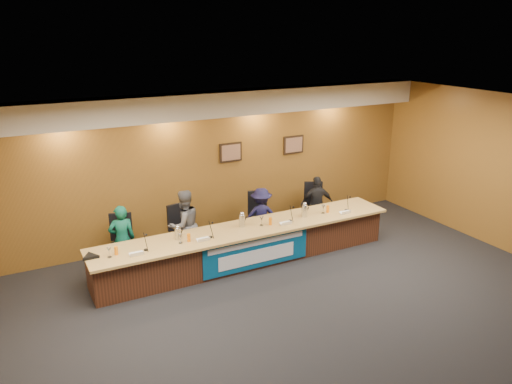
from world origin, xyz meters
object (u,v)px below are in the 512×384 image
(banner, at_px, (257,252))
(panelist_d, at_px, (317,204))
(dais_body, at_px, (247,246))
(office_chair_c, at_px, (259,220))
(office_chair_d, at_px, (314,209))
(carafe_right, at_px, (304,211))
(carafe_left, at_px, (178,234))
(office_chair_a, at_px, (122,246))
(office_chair_b, at_px, (183,235))
(panelist_c, at_px, (261,216))
(speakerphone, at_px, (90,256))
(panelist_a, at_px, (122,239))
(carafe_mid, at_px, (242,221))
(panelist_b, at_px, (184,225))

(banner, bearing_deg, panelist_d, 27.99)
(dais_body, xyz_separation_m, office_chair_c, (0.70, 0.81, 0.13))
(panelist_d, xyz_separation_m, office_chair_d, (0.00, 0.10, -0.16))
(office_chair_d, height_order, carafe_right, carafe_right)
(carafe_left, bearing_deg, dais_body, -2.03)
(panelist_d, xyz_separation_m, office_chair_a, (-4.38, 0.10, -0.16))
(panelist_d, height_order, carafe_left, panelist_d)
(office_chair_a, bearing_deg, office_chair_c, 16.29)
(banner, xyz_separation_m, office_chair_b, (-1.03, 1.23, 0.10))
(dais_body, height_order, office_chair_d, dais_body)
(panelist_d, bearing_deg, office_chair_c, 15.09)
(panelist_c, height_order, panelist_d, panelist_d)
(office_chair_a, relative_size, office_chair_c, 1.00)
(carafe_right, bearing_deg, carafe_left, 177.77)
(office_chair_b, xyz_separation_m, speakerphone, (-1.92, -0.82, 0.30))
(panelist_c, height_order, speakerphone, panelist_c)
(banner, distance_m, office_chair_c, 1.42)
(panelist_a, relative_size, office_chair_d, 2.78)
(panelist_c, xyz_separation_m, office_chair_d, (1.43, 0.10, -0.13))
(panelist_a, height_order, office_chair_b, panelist_a)
(office_chair_b, distance_m, speakerphone, 2.11)
(dais_body, bearing_deg, office_chair_b, 141.54)
(office_chair_a, height_order, office_chair_d, same)
(office_chair_c, height_order, speakerphone, speakerphone)
(dais_body, relative_size, panelist_c, 4.90)
(carafe_mid, relative_size, speakerphone, 0.76)
(carafe_right, xyz_separation_m, speakerphone, (-4.23, 0.05, -0.10))
(dais_body, distance_m, carafe_right, 1.39)
(banner, xyz_separation_m, office_chair_d, (2.13, 1.23, 0.10))
(panelist_a, height_order, office_chair_d, panelist_a)
(office_chair_c, bearing_deg, banner, -101.78)
(dais_body, bearing_deg, banner, -90.00)
(carafe_mid, bearing_deg, office_chair_c, 44.26)
(dais_body, xyz_separation_m, office_chair_b, (-1.03, 0.81, 0.13))
(office_chair_b, relative_size, carafe_right, 1.94)
(office_chair_a, relative_size, carafe_left, 2.21)
(speakerphone, bearing_deg, banner, -7.90)
(banner, xyz_separation_m, office_chair_a, (-2.25, 1.23, 0.10))
(office_chair_d, bearing_deg, carafe_mid, -136.22)
(panelist_c, distance_m, office_chair_a, 2.95)
(carafe_right, bearing_deg, panelist_d, 42.51)
(dais_body, relative_size, carafe_right, 24.20)
(panelist_d, distance_m, speakerphone, 5.12)
(panelist_d, xyz_separation_m, carafe_mid, (-2.20, -0.66, 0.23))
(panelist_d, bearing_deg, panelist_b, 19.11)
(carafe_mid, bearing_deg, office_chair_b, 141.38)
(carafe_left, bearing_deg, panelist_c, 17.72)
(panelist_b, xyz_separation_m, speakerphone, (-1.92, -0.72, 0.06))
(dais_body, height_order, carafe_right, carafe_right)
(panelist_c, distance_m, carafe_right, 1.00)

